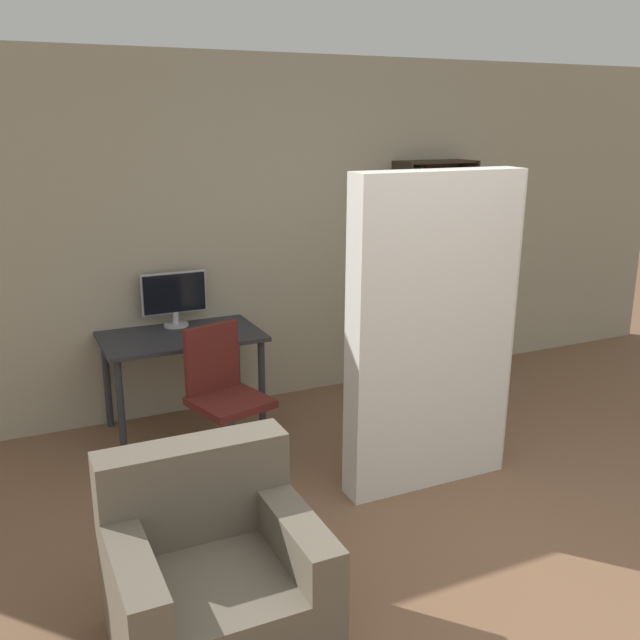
{
  "coord_description": "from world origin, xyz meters",
  "views": [
    {
      "loc": [
        -2.09,
        -1.98,
        2.22
      ],
      "look_at": [
        -0.34,
        1.77,
        1.05
      ],
      "focal_mm": 40.0,
      "sensor_mm": 36.0,
      "label": 1
    }
  ],
  "objects_px": {
    "monitor": "(174,296)",
    "armchair": "(212,578)",
    "mattress_near": "(433,335)",
    "office_chair": "(226,412)",
    "bookshelf": "(422,269)"
  },
  "relations": [
    {
      "from": "monitor",
      "to": "office_chair",
      "type": "xyz_separation_m",
      "value": [
        0.07,
        -0.94,
        -0.57
      ]
    },
    {
      "from": "bookshelf",
      "to": "armchair",
      "type": "bearing_deg",
      "value": -136.71
    },
    {
      "from": "mattress_near",
      "to": "armchair",
      "type": "relative_size",
      "value": 2.29
    },
    {
      "from": "monitor",
      "to": "armchair",
      "type": "bearing_deg",
      "value": -101.1
    },
    {
      "from": "monitor",
      "to": "mattress_near",
      "type": "height_order",
      "value": "mattress_near"
    },
    {
      "from": "office_chair",
      "to": "armchair",
      "type": "relative_size",
      "value": 1.11
    },
    {
      "from": "monitor",
      "to": "mattress_near",
      "type": "bearing_deg",
      "value": -55.38
    },
    {
      "from": "bookshelf",
      "to": "mattress_near",
      "type": "distance_m",
      "value": 1.94
    },
    {
      "from": "monitor",
      "to": "office_chair",
      "type": "bearing_deg",
      "value": -85.48
    },
    {
      "from": "monitor",
      "to": "armchair",
      "type": "height_order",
      "value": "monitor"
    },
    {
      "from": "armchair",
      "to": "bookshelf",
      "type": "bearing_deg",
      "value": 43.29
    },
    {
      "from": "office_chair",
      "to": "bookshelf",
      "type": "xyz_separation_m",
      "value": [
        2.08,
        0.93,
        0.59
      ]
    },
    {
      "from": "bookshelf",
      "to": "mattress_near",
      "type": "xyz_separation_m",
      "value": [
        -1.0,
        -1.66,
        -0.0
      ]
    },
    {
      "from": "mattress_near",
      "to": "bookshelf",
      "type": "bearing_deg",
      "value": 59.05
    },
    {
      "from": "armchair",
      "to": "monitor",
      "type": "bearing_deg",
      "value": 78.9
    }
  ]
}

